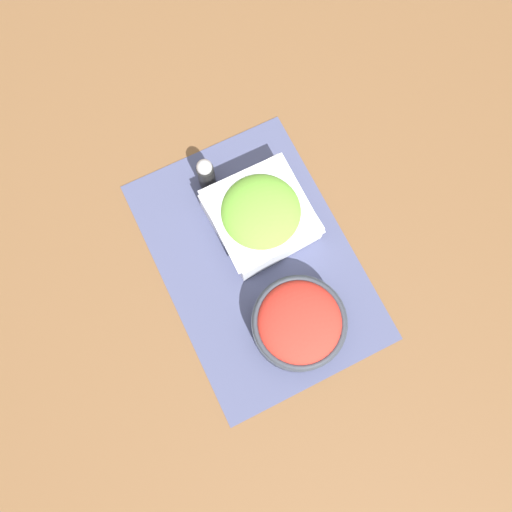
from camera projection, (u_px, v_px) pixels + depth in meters
name	position (u px, v px, depth m)	size (l,w,h in m)	color
ground_plane	(256.00, 260.00, 1.02)	(3.00, 3.00, 0.00)	brown
placemat	(256.00, 260.00, 1.02)	(0.54, 0.38, 0.00)	#474C70
lettuce_bowl	(261.00, 215.00, 1.00)	(0.19, 0.19, 0.10)	white
tomato_bowl	(299.00, 323.00, 0.94)	(0.18, 0.18, 0.09)	#333842
pepper_shaker	(206.00, 174.00, 1.02)	(0.04, 0.04, 0.10)	black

